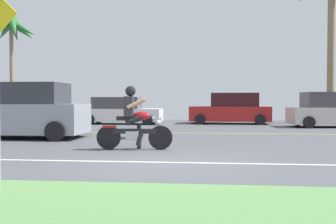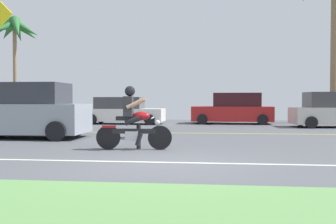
% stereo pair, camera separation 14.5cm
% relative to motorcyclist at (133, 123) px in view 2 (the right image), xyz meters
% --- Properties ---
extents(ground, '(56.00, 30.00, 0.04)m').
position_rel_motorcyclist_xyz_m(ground, '(1.11, 0.77, -0.73)').
color(ground, '#4C4F54').
extents(lane_line_near, '(50.40, 0.12, 0.01)m').
position_rel_motorcyclist_xyz_m(lane_line_near, '(1.11, -2.08, -0.70)').
color(lane_line_near, silver).
rests_on(lane_line_near, ground).
extents(lane_line_far, '(50.40, 0.12, 0.01)m').
position_rel_motorcyclist_xyz_m(lane_line_far, '(1.11, 5.30, -0.70)').
color(lane_line_far, yellow).
rests_on(lane_line_far, ground).
extents(motorcyclist, '(2.00, 0.65, 1.68)m').
position_rel_motorcyclist_xyz_m(motorcyclist, '(0.00, 0.00, 0.00)').
color(motorcyclist, black).
rests_on(motorcyclist, ground).
extents(suv_nearby, '(4.55, 2.29, 1.89)m').
position_rel_motorcyclist_xyz_m(suv_nearby, '(-4.46, 2.71, 0.21)').
color(suv_nearby, '#8C939E').
rests_on(suv_nearby, ground).
extents(parked_car_0, '(4.24, 1.95, 1.51)m').
position_rel_motorcyclist_xyz_m(parked_car_0, '(-8.91, 9.28, -0.00)').
color(parked_car_0, beige).
rests_on(parked_car_0, ground).
extents(parked_car_1, '(4.38, 1.89, 1.46)m').
position_rel_motorcyclist_xyz_m(parked_car_1, '(-2.83, 10.93, -0.02)').
color(parked_car_1, white).
rests_on(parked_car_1, ground).
extents(parked_car_2, '(4.41, 1.97, 1.69)m').
position_rel_motorcyclist_xyz_m(parked_car_2, '(3.18, 11.66, 0.07)').
color(parked_car_2, '#AD1E1E').
rests_on(parked_car_2, ground).
extents(palm_tree_0, '(3.16, 3.25, 6.47)m').
position_rel_motorcyclist_xyz_m(palm_tree_0, '(-10.13, 13.08, 4.77)').
color(palm_tree_0, '#846B4C').
rests_on(palm_tree_0, ground).
extents(motorcyclist_distant, '(1.30, 1.07, 1.35)m').
position_rel_motorcyclist_xyz_m(motorcyclist_distant, '(-4.88, 5.28, -0.14)').
color(motorcyclist_distant, black).
rests_on(motorcyclist_distant, ground).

